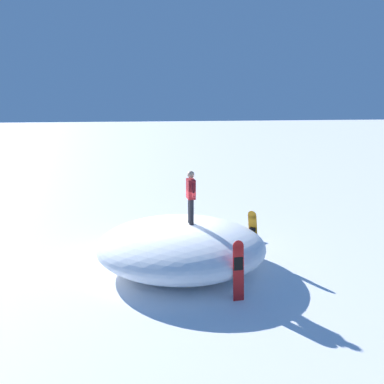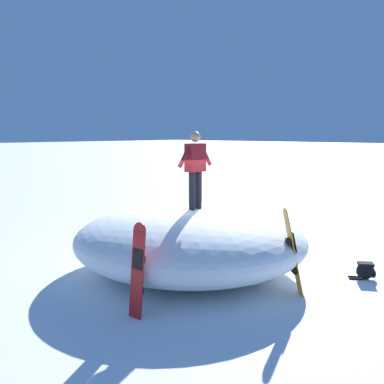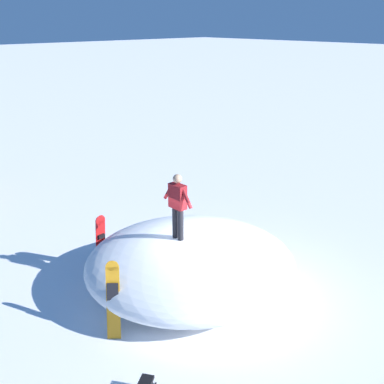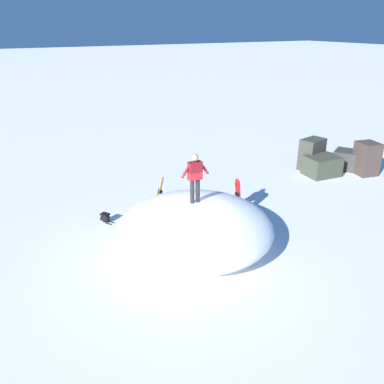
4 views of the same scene
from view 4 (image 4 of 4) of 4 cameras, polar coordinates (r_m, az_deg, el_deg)
ground at (r=12.95m, az=-0.87°, el=-8.79°), size 240.00×240.00×0.00m
snow_mound at (r=12.99m, az=0.50°, el=-4.97°), size 6.91×6.82×1.46m
snowboarder_standing at (r=12.59m, az=0.44°, el=2.38°), size 0.23×1.00×1.63m
snowboard_primary_upright at (r=14.82m, az=-4.73°, el=-0.71°), size 0.48×0.48×1.69m
snowboard_secondary_upright at (r=14.91m, az=6.59°, el=-0.83°), size 0.30×0.19×1.61m
backpack_near at (r=15.11m, az=-12.31°, el=-3.60°), size 0.57×0.48×0.36m
rock_outcrop at (r=20.86m, az=19.89°, el=4.35°), size 2.94×3.49×1.59m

